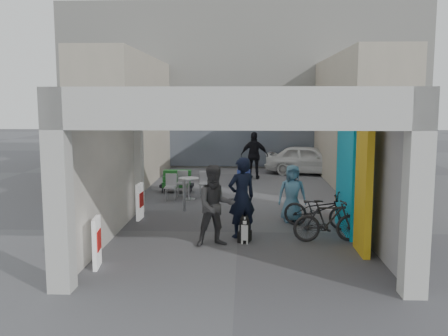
{
  "coord_description": "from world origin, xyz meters",
  "views": [
    {
      "loc": [
        0.16,
        -12.2,
        3.27
      ],
      "look_at": [
        -0.39,
        1.0,
        1.49
      ],
      "focal_mm": 40.0,
      "sensor_mm": 36.0,
      "label": 1
    }
  ],
  "objects_px": {
    "cafe_set": "(186,189)",
    "border_collie": "(245,231)",
    "bicycle_rear": "(328,221)",
    "bicycle_front": "(318,210)",
    "man_elderly": "(292,193)",
    "produce_stand": "(177,184)",
    "white_van": "(309,160)",
    "man_with_dog": "(242,197)",
    "man_crates": "(254,156)",
    "man_back_turned": "(216,206)"
  },
  "relations": [
    {
      "from": "bicycle_rear",
      "to": "white_van",
      "type": "height_order",
      "value": "white_van"
    },
    {
      "from": "produce_stand",
      "to": "man_crates",
      "type": "bearing_deg",
      "value": 57.32
    },
    {
      "from": "man_elderly",
      "to": "produce_stand",
      "type": "bearing_deg",
      "value": 127.92
    },
    {
      "from": "man_elderly",
      "to": "man_back_turned",
      "type": "bearing_deg",
      "value": -132.81
    },
    {
      "from": "man_elderly",
      "to": "bicycle_front",
      "type": "xyz_separation_m",
      "value": [
        0.61,
        -0.64,
        -0.3
      ]
    },
    {
      "from": "man_back_turned",
      "to": "bicycle_rear",
      "type": "distance_m",
      "value": 2.68
    },
    {
      "from": "bicycle_front",
      "to": "border_collie",
      "type": "bearing_deg",
      "value": 149.47
    },
    {
      "from": "cafe_set",
      "to": "bicycle_rear",
      "type": "bearing_deg",
      "value": -52.75
    },
    {
      "from": "man_elderly",
      "to": "white_van",
      "type": "xyz_separation_m",
      "value": [
        1.58,
        8.92,
        -0.12
      ]
    },
    {
      "from": "man_with_dog",
      "to": "bicycle_rear",
      "type": "height_order",
      "value": "man_with_dog"
    },
    {
      "from": "bicycle_rear",
      "to": "white_van",
      "type": "xyz_separation_m",
      "value": [
        0.92,
        10.86,
        0.16
      ]
    },
    {
      "from": "man_with_dog",
      "to": "man_crates",
      "type": "bearing_deg",
      "value": -121.08
    },
    {
      "from": "produce_stand",
      "to": "bicycle_front",
      "type": "height_order",
      "value": "bicycle_front"
    },
    {
      "from": "man_elderly",
      "to": "bicycle_rear",
      "type": "xyz_separation_m",
      "value": [
        0.67,
        -1.94,
        -0.28
      ]
    },
    {
      "from": "bicycle_front",
      "to": "cafe_set",
      "type": "bearing_deg",
      "value": 66.77
    },
    {
      "from": "man_crates",
      "to": "man_back_turned",
      "type": "bearing_deg",
      "value": 91.89
    },
    {
      "from": "man_crates",
      "to": "bicycle_front",
      "type": "bearing_deg",
      "value": 108.46
    },
    {
      "from": "man_crates",
      "to": "white_van",
      "type": "bearing_deg",
      "value": -142.09
    },
    {
      "from": "produce_stand",
      "to": "bicycle_rear",
      "type": "xyz_separation_m",
      "value": [
        4.4,
        -6.2,
        0.19
      ]
    },
    {
      "from": "man_back_turned",
      "to": "man_crates",
      "type": "relative_size",
      "value": 0.93
    },
    {
      "from": "bicycle_front",
      "to": "white_van",
      "type": "relative_size",
      "value": 0.47
    },
    {
      "from": "bicycle_front",
      "to": "produce_stand",
      "type": "bearing_deg",
      "value": 63.27
    },
    {
      "from": "man_with_dog",
      "to": "bicycle_front",
      "type": "distance_m",
      "value": 2.26
    },
    {
      "from": "border_collie",
      "to": "man_elderly",
      "type": "relative_size",
      "value": 0.44
    },
    {
      "from": "man_with_dog",
      "to": "man_crates",
      "type": "relative_size",
      "value": 0.99
    },
    {
      "from": "man_crates",
      "to": "bicycle_rear",
      "type": "height_order",
      "value": "man_crates"
    },
    {
      "from": "cafe_set",
      "to": "border_collie",
      "type": "height_order",
      "value": "cafe_set"
    },
    {
      "from": "bicycle_rear",
      "to": "border_collie",
      "type": "bearing_deg",
      "value": 88.86
    },
    {
      "from": "produce_stand",
      "to": "bicycle_front",
      "type": "relative_size",
      "value": 0.65
    },
    {
      "from": "bicycle_front",
      "to": "man_elderly",
      "type": "bearing_deg",
      "value": 65.4
    },
    {
      "from": "bicycle_front",
      "to": "man_back_turned",
      "type": "bearing_deg",
      "value": 145.55
    },
    {
      "from": "man_elderly",
      "to": "man_crates",
      "type": "relative_size",
      "value": 0.79
    },
    {
      "from": "man_with_dog",
      "to": "bicycle_rear",
      "type": "xyz_separation_m",
      "value": [
        2.03,
        -0.31,
        -0.48
      ]
    },
    {
      "from": "man_back_turned",
      "to": "bicycle_front",
      "type": "relative_size",
      "value": 1.02
    },
    {
      "from": "produce_stand",
      "to": "man_with_dog",
      "type": "height_order",
      "value": "man_with_dog"
    },
    {
      "from": "bicycle_rear",
      "to": "white_van",
      "type": "relative_size",
      "value": 0.43
    },
    {
      "from": "produce_stand",
      "to": "white_van",
      "type": "bearing_deg",
      "value": 49.86
    },
    {
      "from": "cafe_set",
      "to": "produce_stand",
      "type": "height_order",
      "value": "cafe_set"
    },
    {
      "from": "bicycle_rear",
      "to": "cafe_set",
      "type": "bearing_deg",
      "value": 31.2
    },
    {
      "from": "produce_stand",
      "to": "white_van",
      "type": "xyz_separation_m",
      "value": [
        5.31,
        4.66,
        0.35
      ]
    },
    {
      "from": "cafe_set",
      "to": "man_crates",
      "type": "height_order",
      "value": "man_crates"
    },
    {
      "from": "produce_stand",
      "to": "man_crates",
      "type": "distance_m",
      "value": 4.36
    },
    {
      "from": "man_back_turned",
      "to": "produce_stand",
      "type": "bearing_deg",
      "value": 88.6
    },
    {
      "from": "produce_stand",
      "to": "man_elderly",
      "type": "distance_m",
      "value": 5.68
    },
    {
      "from": "man_crates",
      "to": "white_van",
      "type": "height_order",
      "value": "man_crates"
    },
    {
      "from": "man_crates",
      "to": "border_collie",
      "type": "bearing_deg",
      "value": 95.65
    },
    {
      "from": "cafe_set",
      "to": "bicycle_front",
      "type": "distance_m",
      "value": 5.49
    },
    {
      "from": "border_collie",
      "to": "man_back_turned",
      "type": "xyz_separation_m",
      "value": [
        -0.66,
        -0.24,
        0.65
      ]
    },
    {
      "from": "man_back_turned",
      "to": "man_crates",
      "type": "bearing_deg",
      "value": 67.35
    },
    {
      "from": "cafe_set",
      "to": "bicycle_rear",
      "type": "distance_m",
      "value": 6.51
    }
  ]
}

